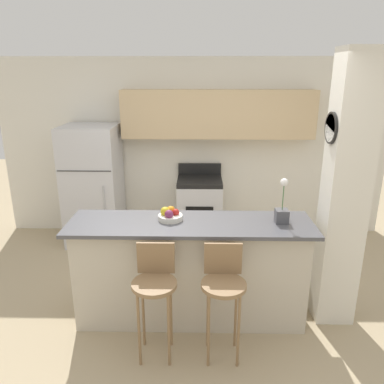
% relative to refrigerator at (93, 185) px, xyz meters
% --- Properties ---
extents(ground_plane, '(14.00, 14.00, 0.00)m').
position_rel_refrigerator_xyz_m(ground_plane, '(1.40, -1.78, -0.83)').
color(ground_plane, tan).
extents(wall_back, '(5.60, 0.38, 2.55)m').
position_rel_refrigerator_xyz_m(wall_back, '(1.53, 0.34, 0.65)').
color(wall_back, silver).
rests_on(wall_back, ground_plane).
extents(pillar_right, '(0.38, 0.32, 2.55)m').
position_rel_refrigerator_xyz_m(pillar_right, '(2.81, -1.73, 0.45)').
color(pillar_right, silver).
rests_on(pillar_right, ground_plane).
extents(counter_bar, '(2.28, 0.63, 1.02)m').
position_rel_refrigerator_xyz_m(counter_bar, '(1.40, -1.78, -0.32)').
color(counter_bar, beige).
rests_on(counter_bar, ground_plane).
extents(refrigerator, '(0.74, 0.74, 1.66)m').
position_rel_refrigerator_xyz_m(refrigerator, '(0.00, 0.00, 0.00)').
color(refrigerator, silver).
rests_on(refrigerator, ground_plane).
extents(stove_range, '(0.63, 0.59, 1.07)m').
position_rel_refrigerator_xyz_m(stove_range, '(1.49, 0.08, -0.37)').
color(stove_range, silver).
rests_on(stove_range, ground_plane).
extents(bar_stool_left, '(0.37, 0.37, 0.99)m').
position_rel_refrigerator_xyz_m(bar_stool_left, '(1.12, -2.28, -0.16)').
color(bar_stool_left, olive).
rests_on(bar_stool_left, ground_plane).
extents(bar_stool_right, '(0.37, 0.37, 0.99)m').
position_rel_refrigerator_xyz_m(bar_stool_right, '(1.69, -2.28, -0.16)').
color(bar_stool_right, olive).
rests_on(bar_stool_right, ground_plane).
extents(orchid_vase, '(0.12, 0.12, 0.42)m').
position_rel_refrigerator_xyz_m(orchid_vase, '(2.24, -1.77, 0.31)').
color(orchid_vase, '#4C4C51').
rests_on(orchid_vase, counter_bar).
extents(fruit_bowl, '(0.23, 0.23, 0.12)m').
position_rel_refrigerator_xyz_m(fruit_bowl, '(1.21, -1.72, 0.24)').
color(fruit_bowl, silver).
rests_on(fruit_bowl, counter_bar).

